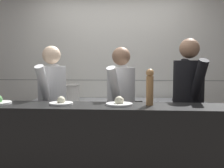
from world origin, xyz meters
TOP-DOWN VIEW (x-y plane):
  - wall_back_tiled at (0.00, 1.54)m, footprint 8.00×0.06m
  - oven_range at (-0.60, 1.14)m, footprint 1.18×0.71m
  - prep_counter at (0.65, 1.14)m, footprint 1.27×0.65m
  - pass_counter at (0.06, -0.19)m, footprint 2.98×0.45m
  - stock_pot at (-0.64, 1.10)m, footprint 0.33×0.33m
  - mixing_bowl_steel at (0.94, 1.11)m, footprint 0.22×0.22m
  - chefs_knife at (0.45, 0.99)m, footprint 0.35×0.14m
  - plated_dish_appetiser at (-0.40, -0.17)m, footprint 0.22×0.22m
  - plated_dish_dessert at (0.16, -0.17)m, footprint 0.25×0.25m
  - pepper_mill at (0.44, -0.15)m, footprint 0.07×0.07m
  - chef_head_cook at (-0.67, 0.45)m, footprint 0.37×0.71m
  - chef_sous at (0.15, 0.46)m, footprint 0.41×0.69m
  - chef_line at (0.91, 0.43)m, footprint 0.42×0.74m

SIDE VIEW (x-z plane):
  - oven_range at x=-0.60m, z-range 0.00..0.87m
  - prep_counter at x=0.65m, z-range 0.00..0.88m
  - pass_counter at x=0.06m, z-range 0.00..1.03m
  - chefs_knife at x=0.45m, z-range 0.88..0.90m
  - chef_sous at x=0.15m, z-range 0.09..1.70m
  - chef_head_cook at x=-0.67m, z-range 0.09..1.71m
  - mixing_bowl_steel at x=0.94m, z-range 0.88..0.97m
  - chef_line at x=0.91m, z-range 0.10..1.79m
  - stock_pot at x=-0.64m, z-range 0.88..1.12m
  - plated_dish_appetiser at x=-0.40m, z-range 1.01..1.09m
  - plated_dish_dessert at x=0.16m, z-range 1.01..1.10m
  - pepper_mill at x=0.44m, z-range 1.04..1.38m
  - wall_back_tiled at x=0.00m, z-range 0.00..2.60m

